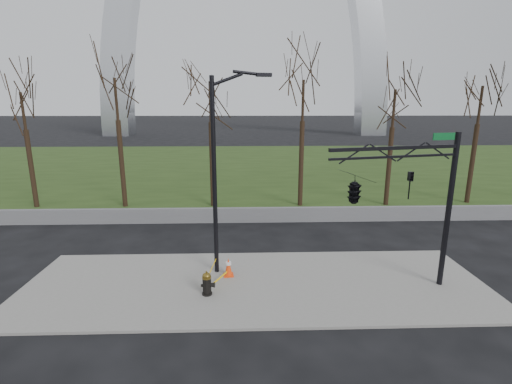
{
  "coord_description": "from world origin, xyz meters",
  "views": [
    {
      "loc": [
        -0.4,
        -13.06,
        6.9
      ],
      "look_at": [
        0.08,
        2.0,
        3.31
      ],
      "focal_mm": 25.46,
      "sensor_mm": 36.0,
      "label": 1
    }
  ],
  "objects_px": {
    "traffic_cone": "(228,267)",
    "traffic_signal_mast": "(374,188)",
    "fire_hydrant": "(207,284)",
    "street_light": "(220,163)"
  },
  "relations": [
    {
      "from": "street_light",
      "to": "traffic_signal_mast",
      "type": "height_order",
      "value": "street_light"
    },
    {
      "from": "traffic_signal_mast",
      "to": "fire_hydrant",
      "type": "bearing_deg",
      "value": 164.51
    },
    {
      "from": "traffic_cone",
      "to": "traffic_signal_mast",
      "type": "height_order",
      "value": "traffic_signal_mast"
    },
    {
      "from": "street_light",
      "to": "fire_hydrant",
      "type": "bearing_deg",
      "value": -113.09
    },
    {
      "from": "traffic_cone",
      "to": "traffic_signal_mast",
      "type": "bearing_deg",
      "value": -18.53
    },
    {
      "from": "fire_hydrant",
      "to": "traffic_signal_mast",
      "type": "distance_m",
      "value": 6.89
    },
    {
      "from": "fire_hydrant",
      "to": "street_light",
      "type": "xyz_separation_m",
      "value": [
        0.43,
        1.96,
        4.17
      ]
    },
    {
      "from": "traffic_cone",
      "to": "traffic_signal_mast",
      "type": "xyz_separation_m",
      "value": [
        5.14,
        -1.72,
        3.66
      ]
    },
    {
      "from": "street_light",
      "to": "traffic_signal_mast",
      "type": "relative_size",
      "value": 1.37
    },
    {
      "from": "traffic_cone",
      "to": "street_light",
      "type": "distance_m",
      "value": 4.24
    }
  ]
}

